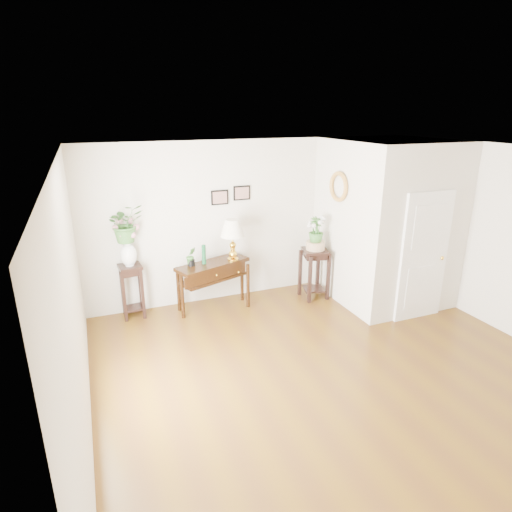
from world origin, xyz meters
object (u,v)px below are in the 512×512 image
console_table (213,286)px  plant_stand_a (132,291)px  table_lamp (233,240)px  plant_stand_b (314,274)px

console_table → plant_stand_a: plant_stand_a is taller
table_lamp → plant_stand_b: (1.47, -0.21, -0.73)m
table_lamp → plant_stand_a: bearing=172.6°
plant_stand_b → table_lamp: bearing=171.7°
plant_stand_a → console_table: bearing=-9.4°
table_lamp → plant_stand_b: table_lamp is taller
console_table → table_lamp: 0.85m
table_lamp → plant_stand_b: size_ratio=0.78×
console_table → plant_stand_a: size_ratio=1.41×
plant_stand_a → plant_stand_b: (3.14, -0.43, 0.01)m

